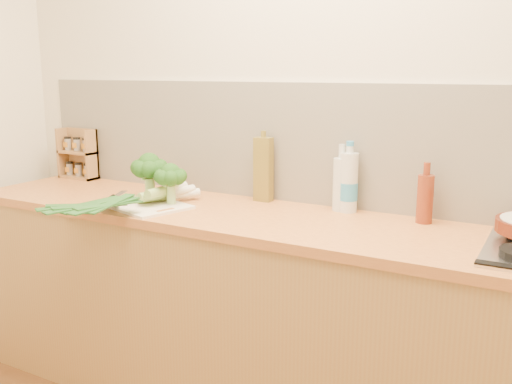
# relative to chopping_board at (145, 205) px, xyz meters

# --- Properties ---
(room_shell) EXTENTS (3.50, 3.50, 3.50)m
(room_shell) POSITION_rel_chopping_board_xyz_m (0.67, 0.41, 0.26)
(room_shell) COLOR beige
(room_shell) RESTS_ON ground
(counter) EXTENTS (3.20, 0.62, 0.90)m
(counter) POSITION_rel_chopping_board_xyz_m (0.67, 0.12, -0.46)
(counter) COLOR #A27E43
(counter) RESTS_ON ground
(chopping_board) EXTENTS (0.44, 0.37, 0.01)m
(chopping_board) POSITION_rel_chopping_board_xyz_m (0.00, 0.00, 0.00)
(chopping_board) COLOR silver
(chopping_board) RESTS_ON counter
(broccoli_left) EXTENTS (0.17, 0.17, 0.21)m
(broccoli_left) POSITION_rel_chopping_board_xyz_m (-0.06, 0.10, 0.15)
(broccoli_left) COLOR #9CC472
(broccoli_left) RESTS_ON chopping_board
(broccoli_right) EXTENTS (0.15, 0.15, 0.18)m
(broccoli_right) POSITION_rel_chopping_board_xyz_m (0.10, 0.06, 0.13)
(broccoli_right) COLOR #9CC472
(broccoli_right) RESTS_ON chopping_board
(leek_front) EXTENTS (0.41, 0.64, 0.04)m
(leek_front) POSITION_rel_chopping_board_xyz_m (-0.02, -0.00, 0.03)
(leek_front) COLOR white
(leek_front) RESTS_ON chopping_board
(leek_mid) EXTENTS (0.28, 0.69, 0.04)m
(leek_mid) POSITION_rel_chopping_board_xyz_m (0.02, -0.04, 0.05)
(leek_mid) COLOR white
(leek_mid) RESTS_ON chopping_board
(leek_back) EXTENTS (0.11, 0.66, 0.04)m
(leek_back) POSITION_rel_chopping_board_xyz_m (0.06, -0.06, 0.06)
(leek_back) COLOR white
(leek_back) RESTS_ON chopping_board
(chefs_knife) EXTENTS (0.13, 0.26, 0.02)m
(chefs_knife) POSITION_rel_chopping_board_xyz_m (-0.23, 0.04, 0.00)
(chefs_knife) COLOR silver
(chefs_knife) RESTS_ON counter
(spice_rack) EXTENTS (0.23, 0.09, 0.28)m
(spice_rack) POSITION_rel_chopping_board_xyz_m (-0.76, 0.36, 0.11)
(spice_rack) COLOR #A88048
(spice_rack) RESTS_ON counter
(oil_tin) EXTENTS (0.08, 0.05, 0.33)m
(oil_tin) POSITION_rel_chopping_board_xyz_m (0.41, 0.35, 0.14)
(oil_tin) COLOR olive
(oil_tin) RESTS_ON counter
(glass_bottle) EXTENTS (0.07, 0.07, 0.29)m
(glass_bottle) POSITION_rel_chopping_board_xyz_m (0.78, 0.35, 0.11)
(glass_bottle) COLOR silver
(glass_bottle) RESTS_ON counter
(amber_bottle) EXTENTS (0.06, 0.06, 0.24)m
(amber_bottle) POSITION_rel_chopping_board_xyz_m (1.15, 0.32, 0.10)
(amber_bottle) COLOR maroon
(amber_bottle) RESTS_ON counter
(water_bottle) EXTENTS (0.08, 0.08, 0.28)m
(water_bottle) POSITION_rel_chopping_board_xyz_m (0.82, 0.35, 0.11)
(water_bottle) COLOR silver
(water_bottle) RESTS_ON counter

